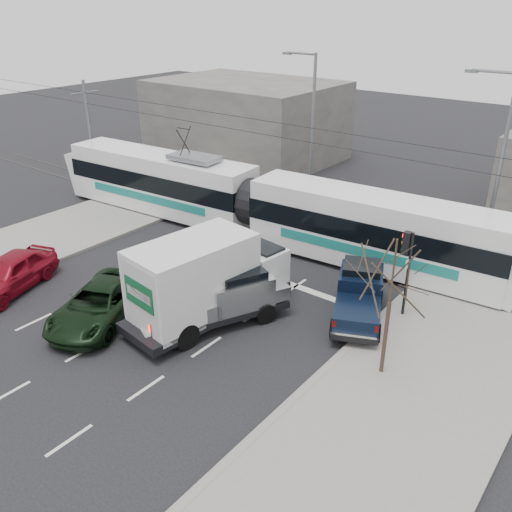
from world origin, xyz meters
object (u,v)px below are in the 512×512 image
Objects in this scene: green_car at (100,304)px; navy_pickup at (359,293)px; street_lamp_far at (310,121)px; silver_pickup at (220,297)px; street_lamp_near at (497,159)px; box_truck at (206,280)px; bare_tree at (393,278)px; red_car at (9,274)px; tram at (254,203)px; traffic_signal at (407,256)px.

navy_pickup is at bearing 17.11° from green_car.
street_lamp_far reaches higher than silver_pickup.
street_lamp_near is at bearing 50.75° from navy_pickup.
street_lamp_far is 1.21× the size of box_truck.
green_car is at bearing -85.96° from street_lamp_far.
street_lamp_near is 1.21× the size of box_truck.
bare_tree is at bearing 15.21° from box_truck.
box_truck is at bearing -119.24° from street_lamp_near.
navy_pickup is at bearing -104.84° from street_lamp_near.
navy_pickup is (-2.53, 3.03, -2.79)m from bare_tree.
bare_tree is 4.84m from navy_pickup.
red_car is (-5.19, -0.87, 0.07)m from green_car.
bare_tree is 0.67× the size of box_truck.
navy_pickup is (4.16, 3.81, -0.10)m from silver_pickup.
silver_pickup reaches higher than green_car.
navy_pickup is 0.95× the size of green_car.
bare_tree is 7.25m from silver_pickup.
box_truck reaches higher than silver_pickup.
street_lamp_near is at bearing 87.12° from silver_pickup.
tram is at bearing -82.82° from street_lamp_far.
street_lamp_far reaches higher than red_car.
traffic_signal reaches higher than silver_pickup.
red_car is (-4.81, -11.48, -1.06)m from tram.
traffic_signal reaches higher than red_car.
street_lamp_near is 14.41m from silver_pickup.
red_car is at bearing -133.94° from street_lamp_near.
tram is at bearing 69.29° from green_car.
street_lamp_near is (-0.29, 11.50, 1.32)m from bare_tree.
red_car is (-15.77, -4.56, -2.97)m from bare_tree.
street_lamp_far is at bearing 107.09° from navy_pickup.
street_lamp_far reaches higher than tram.
silver_pickup is at bearing 14.11° from green_car.
street_lamp_near reaches higher than navy_pickup.
bare_tree reaches higher than navy_pickup.
traffic_signal is at bearing 65.30° from silver_pickup.
navy_pickup is (8.43, -3.88, -0.89)m from tram.
box_truck reaches higher than green_car.
tram is 8.69m from box_truck.
street_lamp_far is 1.76× the size of navy_pickup.
bare_tree is 4.28m from traffic_signal.
box_truck is 1.38× the size of green_car.
navy_pickup reaches higher than green_car.
street_lamp_far is 18.99m from red_car.
street_lamp_far reaches higher than green_car.
traffic_signal is 14.47m from street_lamp_far.
street_lamp_near reaches higher than green_car.
street_lamp_far is 17.78m from green_car.
tram is at bearing 143.71° from silver_pickup.
street_lamp_far reaches higher than box_truck.
red_car is at bearing -102.43° from street_lamp_far.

